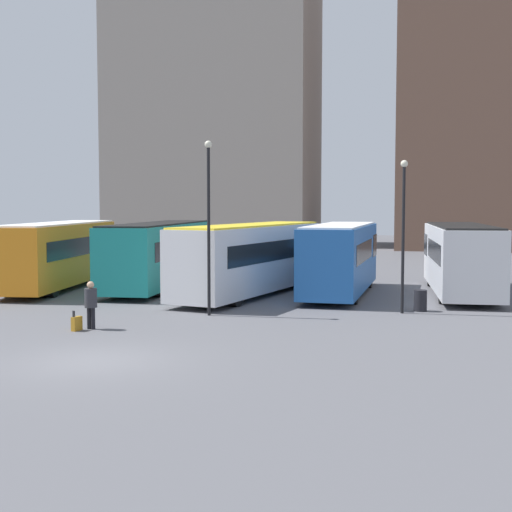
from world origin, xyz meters
TOP-DOWN VIEW (x-y plane):
  - ground_plane at (0.00, 0.00)m, footprint 160.00×160.00m
  - building_block_left at (-15.27, 55.50)m, footprint 21.60×10.39m
  - bus_0 at (-9.83, 14.80)m, footprint 4.44×11.59m
  - bus_1 at (-4.98, 16.35)m, footprint 3.83×12.05m
  - bus_2 at (0.37, 14.70)m, footprint 4.44×12.00m
  - bus_3 at (4.37, 15.97)m, footprint 2.55×9.97m
  - bus_4 at (9.81, 17.47)m, footprint 3.69×10.89m
  - traveler at (-2.47, 4.42)m, footprint 0.49×0.49m
  - suitcase at (-2.80, 4.02)m, footprint 0.24×0.42m
  - lamp_post_0 at (0.44, 8.33)m, footprint 0.28×0.28m
  - lamp_post_1 at (7.56, 10.81)m, footprint 0.28×0.28m
  - trash_bin at (8.23, 11.57)m, footprint 0.52×0.52m

SIDE VIEW (x-z plane):
  - ground_plane at x=0.00m, z-range 0.00..0.00m
  - suitcase at x=-2.80m, z-range -0.10..0.59m
  - trash_bin at x=8.23m, z-range 0.00..0.85m
  - traveler at x=-2.47m, z-range 0.15..1.80m
  - bus_4 at x=9.81m, z-range 0.14..3.44m
  - bus_3 at x=4.37m, z-range 0.14..3.45m
  - bus_1 at x=-4.98m, z-range 0.15..3.46m
  - bus_2 at x=0.37m, z-range 0.14..3.47m
  - bus_0 at x=-9.83m, z-range 0.15..3.47m
  - lamp_post_1 at x=7.56m, z-range 0.51..6.47m
  - lamp_post_0 at x=0.44m, z-range 0.52..7.18m
  - building_block_left at x=-15.27m, z-range 0.00..40.99m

